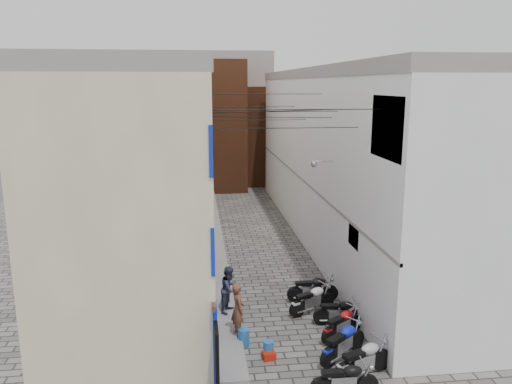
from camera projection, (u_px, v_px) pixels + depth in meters
name	position (u px, v px, depth m)	size (l,w,h in m)	color
ground	(307.00, 384.00, 13.94)	(90.00, 90.00, 0.00)	#52504D
plinth	(215.00, 241.00, 26.28)	(0.90, 26.00, 0.25)	gray
building_left	(154.00, 160.00, 24.95)	(5.10, 27.00, 9.00)	#C8B697
building_right	(347.00, 156.00, 26.18)	(5.94, 26.00, 9.00)	white
building_far_brick_left	(206.00, 125.00, 39.79)	(6.00, 6.00, 10.00)	brown
building_far_brick_right	(265.00, 134.00, 42.54)	(5.00, 6.00, 8.00)	brown
building_far_concrete	(227.00, 114.00, 45.75)	(8.00, 5.00, 11.00)	gray
far_shopfront	(235.00, 178.00, 38.12)	(2.00, 0.30, 2.40)	black
overhead_wires	(268.00, 112.00, 19.84)	(5.80, 13.02, 1.32)	black
motorcycle_a	(345.00, 378.00, 13.30)	(0.59, 1.87, 1.08)	black
motorcycle_b	(364.00, 358.00, 14.19)	(0.65, 2.06, 1.19)	#A3A2A7
motorcycle_c	(343.00, 340.00, 15.13)	(0.66, 2.09, 1.21)	#0D1BCB
motorcycle_d	(342.00, 322.00, 16.39)	(0.60, 1.89, 1.09)	#A60B0F
motorcycle_e	(340.00, 311.00, 17.27)	(0.58, 1.84, 1.07)	black
motorcycle_f	(312.00, 298.00, 18.19)	(0.62, 1.98, 1.14)	silver
motorcycle_g	(313.00, 287.00, 19.14)	(0.63, 2.00, 1.16)	black
person_a	(238.00, 309.00, 16.05)	(0.64, 0.42, 1.75)	brown
person_b	(230.00, 289.00, 17.72)	(0.81, 0.63, 1.67)	#33354D
water_jug_near	(268.00, 349.00, 15.34)	(0.32, 0.32, 0.50)	#225FAE
water_jug_far	(244.00, 338.00, 15.93)	(0.37, 0.37, 0.57)	#2160A7
red_crate	(269.00, 356.00, 15.18)	(0.38, 0.29, 0.24)	#B21D0C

